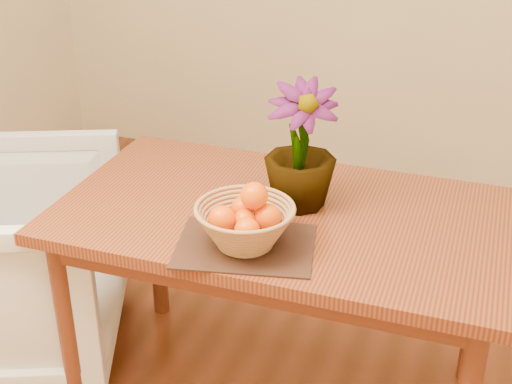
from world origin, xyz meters
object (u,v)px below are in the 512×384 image
(wicker_basket, at_px, (245,228))
(potted_plant, at_px, (301,146))
(table, at_px, (282,235))
(armchair, at_px, (2,253))

(wicker_basket, bearing_deg, potted_plant, 76.56)
(wicker_basket, xyz_separation_m, potted_plant, (0.07, 0.30, 0.14))
(table, height_order, armchair, armchair)
(table, bearing_deg, armchair, -175.89)
(potted_plant, bearing_deg, armchair, 165.41)
(table, distance_m, potted_plant, 0.29)
(table, height_order, wicker_basket, wicker_basket)
(wicker_basket, distance_m, armchair, 1.10)
(armchair, bearing_deg, table, -108.51)
(wicker_basket, bearing_deg, table, 81.90)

